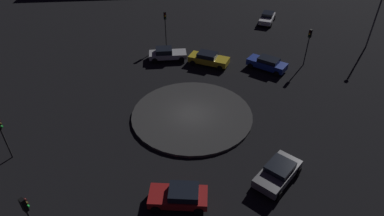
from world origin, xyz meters
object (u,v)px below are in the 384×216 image
car_yellow (209,59)px  traffic_light_northeast (1,131)px  car_blue (267,63)px  car_silver (167,54)px  traffic_light_southeast (165,22)px  streetlamp_southwest (378,11)px  traffic_light_north (29,214)px  car_grey (278,172)px  car_red (180,196)px  traffic_light_southwest (309,40)px  car_white (267,18)px

car_yellow → traffic_light_northeast: traffic_light_northeast is taller
car_blue → car_silver: 11.60m
traffic_light_southeast → car_blue: bearing=49.4°
traffic_light_southeast → streetlamp_southwest: bearing=76.4°
traffic_light_north → traffic_light_southeast: (6.47, -27.51, 0.05)m
car_grey → traffic_light_north: 15.98m
car_red → streetlamp_southwest: streetlamp_southwest is taller
car_blue → traffic_light_north: (6.75, 26.68, 2.29)m
traffic_light_southwest → traffic_light_north: (10.36, 29.42, -0.01)m
traffic_light_southwest → car_silver: bearing=-42.2°
car_silver → car_red: car_silver is taller
traffic_light_southwest → traffic_light_north: traffic_light_southwest is taller
car_red → streetlamp_southwest: bearing=-130.5°
car_grey → car_blue: 16.47m
traffic_light_north → traffic_light_northeast: size_ratio=1.14×
car_grey → car_silver: (16.03, -13.26, -0.01)m
car_grey → car_yellow: 17.97m
car_yellow → traffic_light_southeast: bearing=157.9°
streetlamp_southwest → traffic_light_southwest: bearing=51.7°
traffic_light_southwest → traffic_light_southeast: bearing=-55.1°
car_red → traffic_light_northeast: (13.77, 1.51, 1.95)m
traffic_light_northeast → streetlamp_southwest: size_ratio=0.49×
car_red → traffic_light_southwest: 23.78m
traffic_light_north → traffic_light_northeast: traffic_light_north is taller
car_silver → traffic_light_northeast: traffic_light_northeast is taller
car_yellow → traffic_light_southwest: size_ratio=1.07×
car_blue → streetlamp_southwest: (-10.07, -10.92, 3.91)m
car_blue → streetlamp_southwest: bearing=57.8°
car_blue → car_white: bearing=114.4°
car_red → streetlamp_southwest: 33.47m
car_white → car_silver: car_silver is taller
car_white → car_grey: bearing=11.6°
car_red → traffic_light_north: 8.92m
car_blue → traffic_light_north: traffic_light_north is taller
car_red → car_white: bearing=-107.0°
streetlamp_southwest → traffic_light_northeast: bearing=53.3°
car_blue → car_silver: size_ratio=0.98×
car_blue → traffic_light_southeast: bearing=-173.1°
traffic_light_north → streetlamp_southwest: size_ratio=0.56×
car_yellow → traffic_light_southeast: size_ratio=1.05×
car_yellow → streetlamp_southwest: 21.07m
traffic_light_north → car_blue: bearing=-4.1°
car_yellow → car_silver: (4.94, 0.88, -0.01)m
traffic_light_southeast → car_white: bearing=106.4°
car_silver → streetlamp_southwest: size_ratio=0.61×
car_white → car_red: size_ratio=1.05×
car_yellow → car_blue: car_yellow is taller
car_white → car_blue: bearing=10.2°
car_silver → car_white: bearing=34.5°
traffic_light_northeast → streetlamp_southwest: 41.15m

